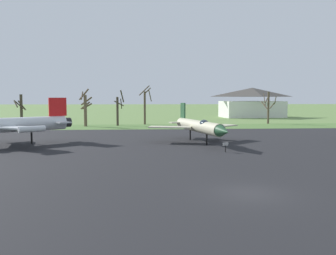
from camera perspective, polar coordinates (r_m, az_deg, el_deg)
ground_plane at (r=21.29m, az=13.01°, el=-10.34°), size 600.00×600.00×0.00m
asphalt_apron at (r=36.35m, az=5.59°, el=-3.93°), size 70.49×52.61×0.05m
grass_verge_strip at (r=68.20m, az=0.94°, el=0.15°), size 130.49×12.00×0.06m
jet_fighter_rear_center at (r=43.24m, az=5.07°, el=0.22°), size 11.81×15.04×4.85m
info_placard_rear_center at (r=36.21m, az=9.22°, el=-3.02°), size 0.56×0.22×1.03m
bare_tree_far_left at (r=76.43m, az=-22.59°, el=2.76°), size 2.64×1.98×6.25m
bare_tree_left_of_center at (r=70.40m, az=-13.16°, el=3.14°), size 2.56×1.98×7.38m
bare_tree_center at (r=70.83m, az=-8.00°, el=3.00°), size 1.94×2.22×7.08m
bare_tree_right_of_center at (r=73.78m, az=-3.68°, el=3.68°), size 2.71×2.79×8.19m
bare_tree_far_right at (r=78.79m, az=15.86°, el=3.28°), size 3.17×3.03×6.90m
visitor_building at (r=104.82m, az=13.38°, el=3.89°), size 18.96×11.36×8.48m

